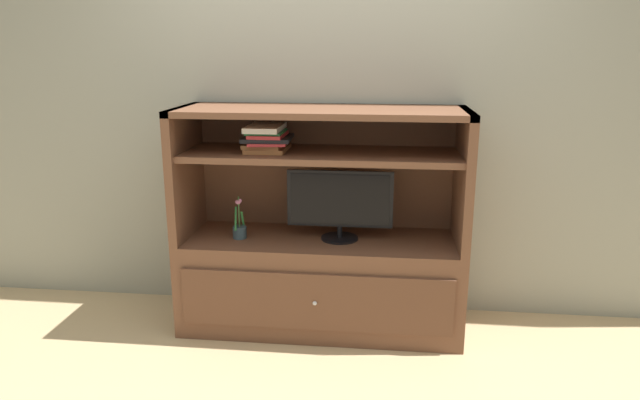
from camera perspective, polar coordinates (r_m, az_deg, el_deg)
The scene contains 6 objects.
ground_plane at distance 3.33m, azimuth -0.70°, elevation -15.21°, with size 8.00×8.00×0.00m, color tan.
painted_rear_wall at distance 3.64m, azimuth 0.72°, elevation 10.62°, with size 6.00×0.10×2.80m, color gray.
media_console at distance 3.51m, azimuth 0.10°, elevation -5.71°, with size 1.68×0.61×1.34m.
tv_monitor at distance 3.38m, azimuth 1.97°, elevation -0.28°, with size 0.62×0.22×0.42m.
potted_plant at distance 3.48m, azimuth -7.97°, elevation -2.87°, with size 0.08×0.10×0.26m.
magazine_stack at distance 3.37m, azimuth -5.28°, elevation 6.10°, with size 0.29×0.35×0.15m.
Camera 1 is at (0.36, -2.86, 1.68)m, focal length 32.34 mm.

